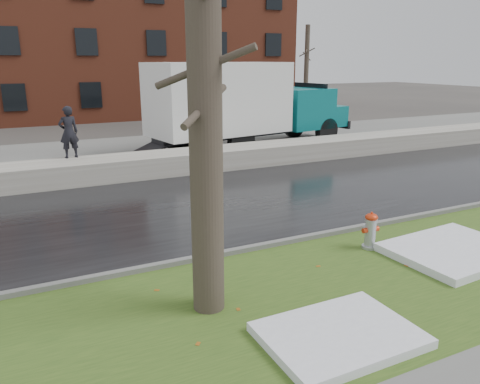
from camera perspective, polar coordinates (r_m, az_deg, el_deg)
name	(u,v)px	position (r m, az deg, el deg)	size (l,w,h in m)	color
ground	(302,264)	(9.58, 7.55, -8.71)	(120.00, 120.00, 0.00)	#47423D
verge	(341,290)	(8.66, 12.18, -11.57)	(60.00, 4.50, 0.04)	#2E4918
road	(214,204)	(13.30, -3.14, -1.43)	(60.00, 7.00, 0.03)	black
parking_lot	(139,152)	(21.17, -12.18, 4.75)	(60.00, 9.00, 0.03)	slate
curb	(277,244)	(10.32, 4.50, -6.32)	(60.00, 0.15, 0.14)	slate
snowbank	(169,163)	(17.03, -8.68, 3.52)	(60.00, 1.60, 0.75)	#ADAA9E
brick_building	(105,45)	(37.86, -16.18, 16.82)	(26.00, 12.00, 10.00)	brown
bg_tree_right	(306,68)	(37.57, 8.09, 14.73)	(1.40, 1.62, 6.50)	brown
fire_hydrant	(370,229)	(10.38, 15.61, -4.36)	(0.40, 0.34, 0.82)	#9FA3A7
tree	(205,110)	(6.94, -4.28, 9.88)	(1.21, 1.36, 6.35)	brown
box_truck	(242,104)	(21.30, 0.27, 10.68)	(11.71, 4.26, 3.86)	black
worker	(69,132)	(16.76, -20.16, 6.87)	(0.63, 0.42, 1.74)	black
snow_patch_near	(454,251)	(10.78, 24.62, -6.51)	(2.60, 2.00, 0.16)	white
snow_patch_far	(339,335)	(7.23, 12.01, -16.70)	(2.20, 1.60, 0.14)	white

